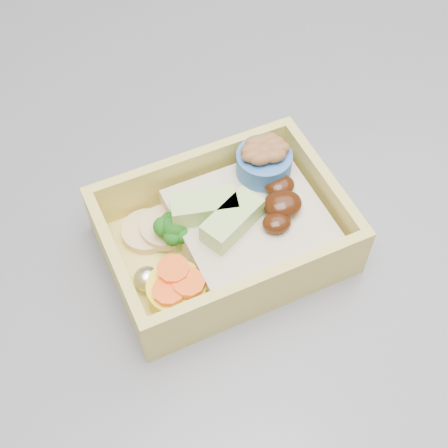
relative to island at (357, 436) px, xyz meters
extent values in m
cube|color=brown|center=(0.00, 0.00, -0.02)|extent=(1.20, 0.80, 0.88)
cube|color=#D6C358|center=(-0.17, 0.04, 0.46)|extent=(0.17, 0.14, 0.01)
cube|color=#D6C358|center=(-0.18, 0.09, 0.48)|extent=(0.16, 0.03, 0.04)
cube|color=#D6C358|center=(-0.16, -0.01, 0.48)|extent=(0.16, 0.03, 0.04)
cube|color=#D6C358|center=(-0.10, 0.05, 0.48)|extent=(0.02, 0.10, 0.04)
cube|color=#D6C358|center=(-0.24, 0.03, 0.48)|extent=(0.02, 0.10, 0.04)
cube|color=tan|center=(-0.15, 0.04, 0.48)|extent=(0.11, 0.10, 0.02)
ellipsoid|color=black|center=(-0.13, 0.04, 0.50)|extent=(0.03, 0.03, 0.01)
ellipsoid|color=black|center=(-0.13, 0.06, 0.50)|extent=(0.02, 0.02, 0.01)
ellipsoid|color=black|center=(-0.14, 0.03, 0.49)|extent=(0.02, 0.02, 0.01)
cube|color=#9FCE6C|center=(-0.17, 0.04, 0.50)|extent=(0.05, 0.04, 0.02)
cube|color=#9FCE6C|center=(-0.18, 0.05, 0.50)|extent=(0.05, 0.02, 0.02)
cylinder|color=#7FB863|center=(-0.20, 0.05, 0.47)|extent=(0.01, 0.01, 0.01)
sphere|color=#1B6116|center=(-0.20, 0.05, 0.49)|extent=(0.02, 0.02, 0.02)
sphere|color=#1B6116|center=(-0.20, 0.05, 0.49)|extent=(0.01, 0.01, 0.01)
sphere|color=#1B6116|center=(-0.21, 0.05, 0.49)|extent=(0.01, 0.01, 0.01)
sphere|color=#1B6116|center=(-0.20, 0.04, 0.49)|extent=(0.01, 0.01, 0.01)
sphere|color=#1B6116|center=(-0.20, 0.04, 0.49)|extent=(0.01, 0.01, 0.01)
sphere|color=#1B6116|center=(-0.20, 0.06, 0.49)|extent=(0.01, 0.01, 0.01)
cylinder|color=yellow|center=(-0.21, 0.01, 0.47)|extent=(0.04, 0.04, 0.02)
cylinder|color=#FF5815|center=(-0.21, 0.01, 0.48)|extent=(0.02, 0.02, 0.00)
cylinder|color=#FF5815|center=(-0.22, 0.00, 0.49)|extent=(0.02, 0.02, 0.00)
cylinder|color=#FF5815|center=(-0.20, 0.00, 0.49)|extent=(0.02, 0.02, 0.00)
cylinder|color=#FF5815|center=(-0.21, 0.02, 0.49)|extent=(0.02, 0.02, 0.00)
cylinder|color=tan|center=(-0.22, 0.06, 0.47)|extent=(0.03, 0.03, 0.01)
cylinder|color=tan|center=(-0.21, 0.06, 0.47)|extent=(0.03, 0.03, 0.01)
ellipsoid|color=silver|center=(-0.19, 0.07, 0.47)|extent=(0.02, 0.02, 0.02)
ellipsoid|color=silver|center=(-0.23, 0.02, 0.47)|extent=(0.02, 0.02, 0.02)
cylinder|color=#3264AB|center=(-0.13, 0.08, 0.50)|extent=(0.04, 0.04, 0.02)
ellipsoid|color=brown|center=(-0.13, 0.08, 0.51)|extent=(0.02, 0.01, 0.01)
ellipsoid|color=brown|center=(-0.12, 0.08, 0.51)|extent=(0.02, 0.01, 0.01)
ellipsoid|color=brown|center=(-0.14, 0.08, 0.51)|extent=(0.02, 0.01, 0.01)
ellipsoid|color=brown|center=(-0.13, 0.07, 0.51)|extent=(0.02, 0.01, 0.01)
ellipsoid|color=brown|center=(-0.14, 0.07, 0.51)|extent=(0.02, 0.01, 0.01)
ellipsoid|color=brown|center=(-0.12, 0.07, 0.51)|extent=(0.02, 0.01, 0.01)
ellipsoid|color=brown|center=(-0.13, 0.08, 0.51)|extent=(0.02, 0.01, 0.01)
ellipsoid|color=brown|center=(-0.13, 0.08, 0.51)|extent=(0.02, 0.01, 0.01)
ellipsoid|color=brown|center=(-0.14, 0.07, 0.51)|extent=(0.02, 0.01, 0.01)
camera|label=1|loc=(-0.23, -0.19, 0.82)|focal=50.00mm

